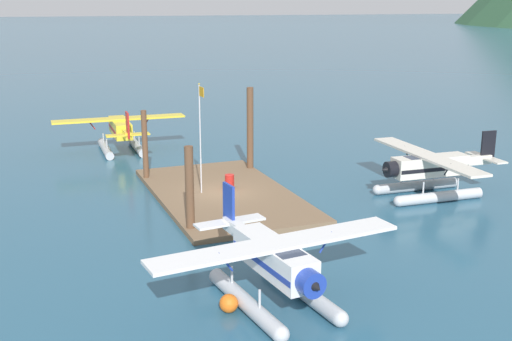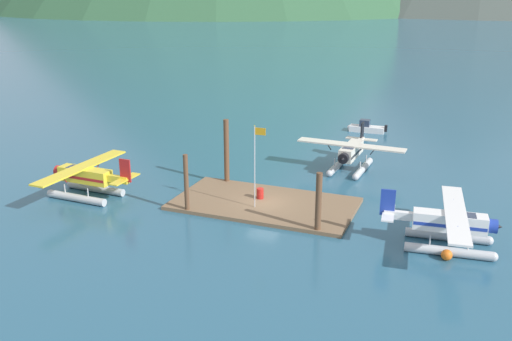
{
  "view_description": "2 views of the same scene",
  "coord_description": "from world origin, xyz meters",
  "px_view_note": "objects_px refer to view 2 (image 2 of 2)",
  "views": [
    {
      "loc": [
        35.67,
        -11.74,
        11.49
      ],
      "look_at": [
        -0.37,
        2.33,
        1.35
      ],
      "focal_mm": 44.75,
      "sensor_mm": 36.0,
      "label": 1
    },
    {
      "loc": [
        14.96,
        -39.69,
        16.98
      ],
      "look_at": [
        -1.57,
        2.13,
        2.17
      ],
      "focal_mm": 39.16,
      "sensor_mm": 36.0,
      "label": 2
    }
  ],
  "objects_px": {
    "seaplane_cream_bow_right": "(351,155)",
    "mooring_buoy": "(447,255)",
    "boat_white_open_north": "(366,128)",
    "fuel_drum": "(260,193)",
    "seaplane_yellow_port_aft": "(85,179)",
    "seaplane_white_stbd_aft": "(450,227)",
    "flagpole": "(256,158)"
  },
  "relations": [
    {
      "from": "fuel_drum",
      "to": "seaplane_cream_bow_right",
      "type": "height_order",
      "value": "seaplane_cream_bow_right"
    },
    {
      "from": "fuel_drum",
      "to": "seaplane_yellow_port_aft",
      "type": "xyz_separation_m",
      "value": [
        -14.17,
        -4.31,
        0.84
      ]
    },
    {
      "from": "boat_white_open_north",
      "to": "seaplane_white_stbd_aft",
      "type": "bearing_deg",
      "value": -69.23
    },
    {
      "from": "seaplane_white_stbd_aft",
      "to": "flagpole",
      "type": "bearing_deg",
      "value": 174.48
    },
    {
      "from": "seaplane_cream_bow_right",
      "to": "mooring_buoy",
      "type": "bearing_deg",
      "value": -58.61
    },
    {
      "from": "seaplane_cream_bow_right",
      "to": "seaplane_yellow_port_aft",
      "type": "bearing_deg",
      "value": -141.34
    },
    {
      "from": "seaplane_white_stbd_aft",
      "to": "boat_white_open_north",
      "type": "height_order",
      "value": "seaplane_white_stbd_aft"
    },
    {
      "from": "seaplane_yellow_port_aft",
      "to": "boat_white_open_north",
      "type": "xyz_separation_m",
      "value": [
        17.76,
        31.18,
        -1.09
      ]
    },
    {
      "from": "fuel_drum",
      "to": "boat_white_open_north",
      "type": "xyz_separation_m",
      "value": [
        3.59,
        26.88,
        -0.25
      ]
    },
    {
      "from": "fuel_drum",
      "to": "seaplane_cream_bow_right",
      "type": "xyz_separation_m",
      "value": [
        5.11,
        11.12,
        0.84
      ]
    },
    {
      "from": "mooring_buoy",
      "to": "boat_white_open_north",
      "type": "bearing_deg",
      "value": 109.72
    },
    {
      "from": "flagpole",
      "to": "seaplane_yellow_port_aft",
      "type": "height_order",
      "value": "flagpole"
    },
    {
      "from": "mooring_buoy",
      "to": "boat_white_open_north",
      "type": "relative_size",
      "value": 0.15
    },
    {
      "from": "flagpole",
      "to": "boat_white_open_north",
      "type": "bearing_deg",
      "value": 83.68
    },
    {
      "from": "mooring_buoy",
      "to": "seaplane_yellow_port_aft",
      "type": "height_order",
      "value": "seaplane_yellow_port_aft"
    },
    {
      "from": "flagpole",
      "to": "mooring_buoy",
      "type": "relative_size",
      "value": 9.16
    },
    {
      "from": "fuel_drum",
      "to": "seaplane_white_stbd_aft",
      "type": "distance_m",
      "value": 15.43
    },
    {
      "from": "seaplane_yellow_port_aft",
      "to": "boat_white_open_north",
      "type": "distance_m",
      "value": 35.9
    },
    {
      "from": "fuel_drum",
      "to": "mooring_buoy",
      "type": "height_order",
      "value": "fuel_drum"
    },
    {
      "from": "boat_white_open_north",
      "to": "seaplane_cream_bow_right",
      "type": "bearing_deg",
      "value": -84.46
    },
    {
      "from": "fuel_drum",
      "to": "boat_white_open_north",
      "type": "relative_size",
      "value": 0.18
    },
    {
      "from": "fuel_drum",
      "to": "seaplane_cream_bow_right",
      "type": "relative_size",
      "value": 0.08
    },
    {
      "from": "seaplane_cream_bow_right",
      "to": "boat_white_open_north",
      "type": "relative_size",
      "value": 2.14
    },
    {
      "from": "fuel_drum",
      "to": "boat_white_open_north",
      "type": "height_order",
      "value": "boat_white_open_north"
    },
    {
      "from": "flagpole",
      "to": "fuel_drum",
      "type": "xyz_separation_m",
      "value": [
        -0.4,
        1.92,
        -3.68
      ]
    },
    {
      "from": "flagpole",
      "to": "fuel_drum",
      "type": "bearing_deg",
      "value": 101.69
    },
    {
      "from": "mooring_buoy",
      "to": "seaplane_white_stbd_aft",
      "type": "distance_m",
      "value": 2.26
    },
    {
      "from": "seaplane_cream_bow_right",
      "to": "boat_white_open_north",
      "type": "height_order",
      "value": "seaplane_cream_bow_right"
    },
    {
      "from": "flagpole",
      "to": "boat_white_open_north",
      "type": "xyz_separation_m",
      "value": [
        3.19,
        28.79,
        -3.93
      ]
    },
    {
      "from": "flagpole",
      "to": "seaplane_yellow_port_aft",
      "type": "xyz_separation_m",
      "value": [
        -14.57,
        -2.39,
        -2.84
      ]
    },
    {
      "from": "seaplane_white_stbd_aft",
      "to": "boat_white_open_north",
      "type": "relative_size",
      "value": 2.14
    },
    {
      "from": "mooring_buoy",
      "to": "seaplane_cream_bow_right",
      "type": "height_order",
      "value": "seaplane_cream_bow_right"
    }
  ]
}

